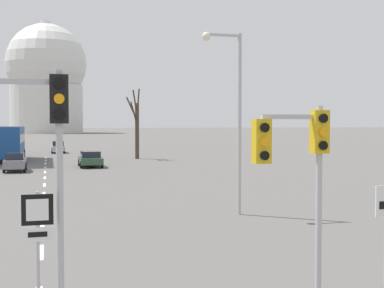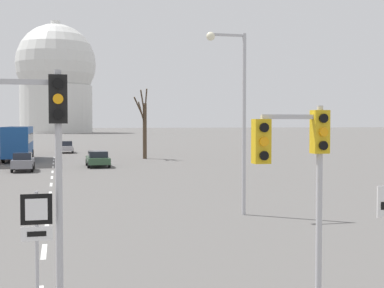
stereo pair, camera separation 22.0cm
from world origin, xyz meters
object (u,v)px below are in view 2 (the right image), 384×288
(sedan_near_left, at_px, (67,147))
(sedan_mid_centre, at_px, (23,162))
(traffic_signal_centre_tall, at_px, (32,131))
(route_sign_post, at_px, (37,233))
(sedan_near_right, at_px, (98,159))
(city_bus, at_px, (18,141))
(street_lamp_right, at_px, (237,104))
(traffic_signal_near_right, at_px, (299,154))

(sedan_near_left, relative_size, sedan_mid_centre, 1.10)
(traffic_signal_centre_tall, bearing_deg, route_sign_post, -61.54)
(traffic_signal_centre_tall, distance_m, sedan_near_right, 37.10)
(traffic_signal_centre_tall, height_order, route_sign_post, traffic_signal_centre_tall)
(sedan_near_right, height_order, sedan_mid_centre, sedan_mid_centre)
(traffic_signal_centre_tall, relative_size, sedan_near_right, 1.09)
(traffic_signal_centre_tall, xyz_separation_m, city_bus, (-3.47, 46.73, -1.69))
(sedan_near_left, height_order, sedan_mid_centre, sedan_near_left)
(route_sign_post, relative_size, sedan_near_right, 0.57)
(route_sign_post, distance_m, city_bus, 47.00)
(route_sign_post, height_order, sedan_near_right, route_sign_post)
(route_sign_post, xyz_separation_m, street_lamp_right, (7.71, 10.50, 2.94))
(route_sign_post, xyz_separation_m, sedan_near_right, (3.82, 36.91, -1.03))
(street_lamp_right, relative_size, sedan_near_right, 1.69)
(street_lamp_right, xyz_separation_m, sedan_mid_centre, (-10.04, 23.55, -3.91))
(street_lamp_right, height_order, sedan_mid_centre, street_lamp_right)
(sedan_near_right, xyz_separation_m, city_bus, (-7.37, 9.96, 1.33))
(sedan_near_right, bearing_deg, street_lamp_right, -81.61)
(traffic_signal_near_right, bearing_deg, sedan_near_left, 93.86)
(sedan_mid_centre, bearing_deg, sedan_near_right, 24.94)
(sedan_mid_centre, bearing_deg, traffic_signal_near_right, -76.98)
(traffic_signal_centre_tall, bearing_deg, sedan_near_right, 83.96)
(city_bus, bearing_deg, sedan_near_left, 69.12)
(city_bus, bearing_deg, sedan_near_right, -53.50)
(traffic_signal_near_right, bearing_deg, sedan_mid_centre, 103.02)
(traffic_signal_near_right, relative_size, sedan_mid_centre, 1.07)
(route_sign_post, distance_m, sedan_mid_centre, 34.14)
(route_sign_post, bearing_deg, traffic_signal_near_right, 0.07)
(traffic_signal_centre_tall, distance_m, traffic_signal_near_right, 5.64)
(sedan_near_left, xyz_separation_m, sedan_mid_centre, (-3.82, -26.02, 0.00))
(sedan_mid_centre, bearing_deg, route_sign_post, -86.09)
(route_sign_post, relative_size, city_bus, 0.24)
(sedan_near_right, bearing_deg, sedan_mid_centre, -155.06)
(traffic_signal_near_right, height_order, street_lamp_right, street_lamp_right)
(traffic_signal_centre_tall, relative_size, sedan_near_left, 1.12)
(traffic_signal_centre_tall, relative_size, city_bus, 0.46)
(traffic_signal_centre_tall, relative_size, route_sign_post, 1.93)
(traffic_signal_near_right, height_order, city_bus, traffic_signal_near_right)
(traffic_signal_centre_tall, distance_m, sedan_mid_centre, 34.12)
(route_sign_post, xyz_separation_m, city_bus, (-3.55, 46.86, 0.30))
(route_sign_post, relative_size, sedan_mid_centre, 0.64)
(traffic_signal_near_right, height_order, sedan_mid_centre, traffic_signal_near_right)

